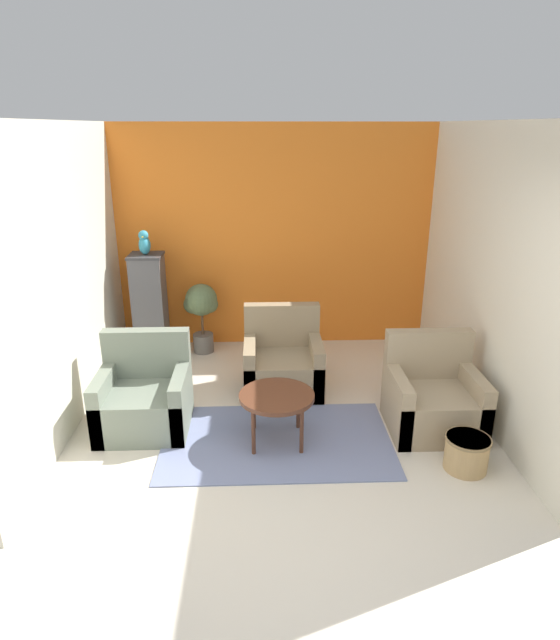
{
  "coord_description": "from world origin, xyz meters",
  "views": [
    {
      "loc": [
        -0.19,
        -2.95,
        2.7
      ],
      "look_at": [
        0.0,
        1.82,
        0.96
      ],
      "focal_mm": 30.0,
      "sensor_mm": 36.0,
      "label": 1
    }
  ],
  "objects_px": {
    "birdcage": "(150,310)",
    "wicker_basket": "(467,452)",
    "armchair_left": "(145,399)",
    "armchair_middle": "(283,364)",
    "potted_plant": "(201,307)",
    "coffee_table": "(277,399)",
    "armchair_right": "(433,400)",
    "parrot": "(145,243)"
  },
  "relations": [
    {
      "from": "armchair_left",
      "to": "wicker_basket",
      "type": "relative_size",
      "value": 2.38
    },
    {
      "from": "armchair_left",
      "to": "wicker_basket",
      "type": "distance_m",
      "value": 2.9
    },
    {
      "from": "wicker_basket",
      "to": "birdcage",
      "type": "bearing_deg",
      "value": 141.04
    },
    {
      "from": "armchair_right",
      "to": "parrot",
      "type": "relative_size",
      "value": 3.04
    },
    {
      "from": "coffee_table",
      "to": "armchair_left",
      "type": "relative_size",
      "value": 0.76
    },
    {
      "from": "birdcage",
      "to": "wicker_basket",
      "type": "bearing_deg",
      "value": -38.96
    },
    {
      "from": "armchair_middle",
      "to": "wicker_basket",
      "type": "relative_size",
      "value": 2.38
    },
    {
      "from": "potted_plant",
      "to": "wicker_basket",
      "type": "height_order",
      "value": "potted_plant"
    },
    {
      "from": "coffee_table",
      "to": "parrot",
      "type": "distance_m",
      "value": 2.65
    },
    {
      "from": "armchair_middle",
      "to": "armchair_left",
      "type": "bearing_deg",
      "value": -151.22
    },
    {
      "from": "coffee_table",
      "to": "wicker_basket",
      "type": "relative_size",
      "value": 1.81
    },
    {
      "from": "armchair_middle",
      "to": "birdcage",
      "type": "distance_m",
      "value": 1.85
    },
    {
      "from": "coffee_table",
      "to": "armchair_left",
      "type": "xyz_separation_m",
      "value": [
        -1.23,
        0.31,
        -0.15
      ]
    },
    {
      "from": "coffee_table",
      "to": "armchair_middle",
      "type": "distance_m",
      "value": 1.05
    },
    {
      "from": "parrot",
      "to": "potted_plant",
      "type": "distance_m",
      "value": 1.04
    },
    {
      "from": "armchair_left",
      "to": "parrot",
      "type": "distance_m",
      "value": 2.03
    },
    {
      "from": "wicker_basket",
      "to": "armchair_middle",
      "type": "bearing_deg",
      "value": 133.89
    },
    {
      "from": "armchair_left",
      "to": "wicker_basket",
      "type": "xyz_separation_m",
      "value": [
        2.79,
        -0.79,
        -0.13
      ]
    },
    {
      "from": "armchair_left",
      "to": "potted_plant",
      "type": "bearing_deg",
      "value": 78.4
    },
    {
      "from": "coffee_table",
      "to": "armchair_right",
      "type": "height_order",
      "value": "armchair_right"
    },
    {
      "from": "armchair_left",
      "to": "birdcage",
      "type": "relative_size",
      "value": 0.68
    },
    {
      "from": "birdcage",
      "to": "wicker_basket",
      "type": "distance_m",
      "value": 3.91
    },
    {
      "from": "parrot",
      "to": "wicker_basket",
      "type": "xyz_separation_m",
      "value": [
        3.02,
        -2.45,
        -1.27
      ]
    },
    {
      "from": "birdcage",
      "to": "parrot",
      "type": "distance_m",
      "value": 0.82
    },
    {
      "from": "armchair_left",
      "to": "armchair_middle",
      "type": "relative_size",
      "value": 1.0
    },
    {
      "from": "coffee_table",
      "to": "birdcage",
      "type": "distance_m",
      "value": 2.46
    },
    {
      "from": "birdcage",
      "to": "wicker_basket",
      "type": "relative_size",
      "value": 3.49
    },
    {
      "from": "birdcage",
      "to": "wicker_basket",
      "type": "height_order",
      "value": "birdcage"
    },
    {
      "from": "armchair_middle",
      "to": "wicker_basket",
      "type": "xyz_separation_m",
      "value": [
        1.46,
        -1.52,
        -0.13
      ]
    },
    {
      "from": "potted_plant",
      "to": "wicker_basket",
      "type": "relative_size",
      "value": 2.39
    },
    {
      "from": "parrot",
      "to": "potted_plant",
      "type": "xyz_separation_m",
      "value": [
        0.6,
        0.13,
        -0.84
      ]
    },
    {
      "from": "armchair_left",
      "to": "coffee_table",
      "type": "bearing_deg",
      "value": -14.08
    },
    {
      "from": "armchair_middle",
      "to": "parrot",
      "type": "bearing_deg",
      "value": 149.25
    },
    {
      "from": "birdcage",
      "to": "parrot",
      "type": "bearing_deg",
      "value": 90.0
    },
    {
      "from": "armchair_left",
      "to": "armchair_middle",
      "type": "height_order",
      "value": "same"
    },
    {
      "from": "potted_plant",
      "to": "wicker_basket",
      "type": "bearing_deg",
      "value": -46.74
    },
    {
      "from": "armchair_left",
      "to": "potted_plant",
      "type": "distance_m",
      "value": 1.85
    },
    {
      "from": "armchair_left",
      "to": "parrot",
      "type": "xyz_separation_m",
      "value": [
        -0.23,
        1.66,
        1.14
      ]
    },
    {
      "from": "armchair_left",
      "to": "potted_plant",
      "type": "relative_size",
      "value": 1.0
    },
    {
      "from": "armchair_left",
      "to": "birdcage",
      "type": "distance_m",
      "value": 1.71
    },
    {
      "from": "armchair_middle",
      "to": "birdcage",
      "type": "bearing_deg",
      "value": 149.31
    },
    {
      "from": "coffee_table",
      "to": "armchair_left",
      "type": "distance_m",
      "value": 1.28
    }
  ]
}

